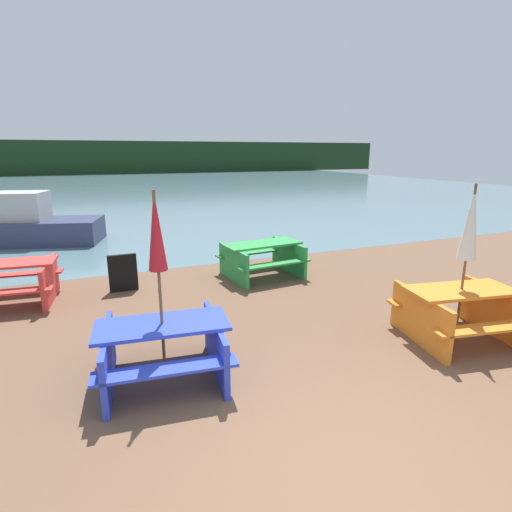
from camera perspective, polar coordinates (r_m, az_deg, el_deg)
The scene contains 11 objects.
ground_plane at distance 3.97m, azimuth 13.54°, elevation -28.99°, with size 60.00×60.00×0.00m, color brown.
water at distance 34.38m, azimuth -19.77°, elevation 9.32°, with size 60.00×50.00×0.00m.
far_treeline at distance 54.25m, azimuth -21.25°, elevation 12.99°, with size 80.00×1.60×4.00m.
picnic_table_orange at distance 6.65m, azimuth 26.99°, elevation -6.84°, with size 1.78×1.64×0.78m.
picnic_table_blue at distance 5.08m, azimuth -13.08°, elevation -12.34°, with size 1.71×1.55×0.73m.
picnic_table_green at distance 8.85m, azimuth 0.88°, elevation -0.07°, with size 1.81×1.53×0.77m.
picnic_table_red at distance 8.53m, azimuth -31.88°, elevation -2.90°, with size 1.75×1.53×0.79m.
umbrella_crimson at distance 4.63m, azimuth -14.06°, elevation 2.97°, with size 0.22×0.22×2.31m.
umbrella_white at distance 6.33m, azimuth 28.33°, elevation 4.07°, with size 0.26×0.26×2.30m.
boat at distance 13.82m, azimuth -28.72°, elevation 3.94°, with size 3.57×2.39×1.56m.
signboard at distance 8.38m, azimuth -18.47°, elevation -2.31°, with size 0.55×0.08×0.75m.
Camera 1 is at (-1.82, -2.25, 2.72)m, focal length 28.00 mm.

